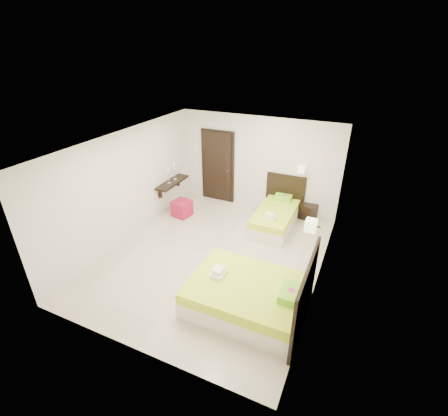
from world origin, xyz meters
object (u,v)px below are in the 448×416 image
at_px(bed_double, 251,295).
at_px(bed_single, 276,216).
at_px(nightstand, 307,211).
at_px(ottoman, 182,208).

bearing_deg(bed_double, bed_single, 98.29).
bearing_deg(nightstand, bed_single, -113.90).
relative_size(bed_single, bed_double, 0.88).
xyz_separation_m(bed_single, bed_double, (0.45, -3.09, 0.03)).
bearing_deg(bed_single, bed_double, -81.71).
relative_size(nightstand, ottoman, 1.04).
height_order(nightstand, ottoman, ottoman).
height_order(bed_single, bed_double, bed_double).
xyz_separation_m(bed_single, nightstand, (0.66, 0.73, -0.06)).
relative_size(bed_double, ottoman, 4.58).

